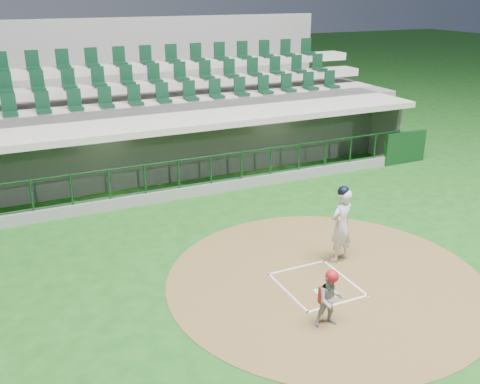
% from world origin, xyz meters
% --- Properties ---
extents(ground, '(120.00, 120.00, 0.00)m').
position_xyz_m(ground, '(0.00, 0.00, 0.00)').
color(ground, '#164A15').
rests_on(ground, ground).
extents(dirt_circle, '(7.20, 7.20, 0.01)m').
position_xyz_m(dirt_circle, '(0.30, -0.20, 0.01)').
color(dirt_circle, brown).
rests_on(dirt_circle, ground).
extents(home_plate, '(0.43, 0.43, 0.02)m').
position_xyz_m(home_plate, '(0.00, -0.70, 0.02)').
color(home_plate, silver).
rests_on(home_plate, dirt_circle).
extents(batter_box_chalk, '(1.55, 1.80, 0.01)m').
position_xyz_m(batter_box_chalk, '(0.00, -0.30, 0.02)').
color(batter_box_chalk, silver).
rests_on(batter_box_chalk, ground).
extents(dugout_structure, '(16.40, 3.70, 3.00)m').
position_xyz_m(dugout_structure, '(0.13, 7.82, 0.96)').
color(dugout_structure, slate).
rests_on(dugout_structure, ground).
extents(seating_deck, '(17.00, 6.72, 5.15)m').
position_xyz_m(seating_deck, '(0.00, 10.91, 1.42)').
color(seating_deck, slate).
rests_on(seating_deck, ground).
extents(batter, '(0.92, 0.94, 1.90)m').
position_xyz_m(batter, '(1.13, 0.48, 0.96)').
color(batter, silver).
rests_on(batter, dirt_circle).
extents(catcher, '(0.63, 0.54, 1.20)m').
position_xyz_m(catcher, '(-0.60, -1.67, 0.61)').
color(catcher, '#98989D').
rests_on(catcher, dirt_circle).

